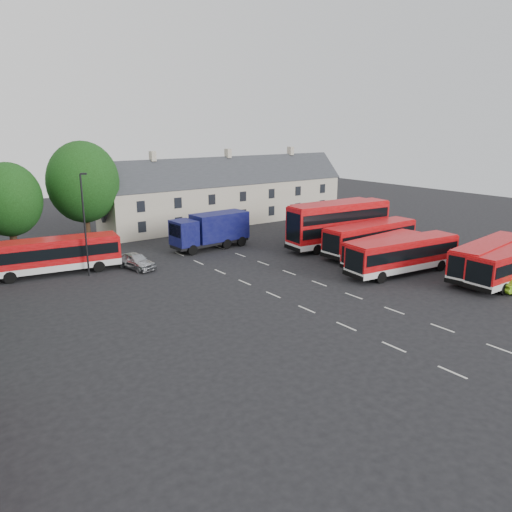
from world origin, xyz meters
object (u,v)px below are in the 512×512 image
Objects in this scene: bus_dd_south at (339,222)px; box_truck at (211,229)px; lamppost at (85,222)px; silver_car at (136,261)px.

box_truck is at bearing 150.21° from bus_dd_south.
bus_dd_south is 1.35× the size of lamppost.
bus_dd_south is at bearing -37.66° from box_truck.
lamppost is at bearing 172.80° from bus_dd_south.
bus_dd_south reaches higher than silver_car.
silver_car is at bearing -4.86° from lamppost.
lamppost is (-14.28, -2.36, 2.75)m from box_truck.
silver_car is (-21.37, 5.27, -2.09)m from bus_dd_south.
bus_dd_south is 26.41m from lamppost.
bus_dd_south reaches higher than box_truck.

